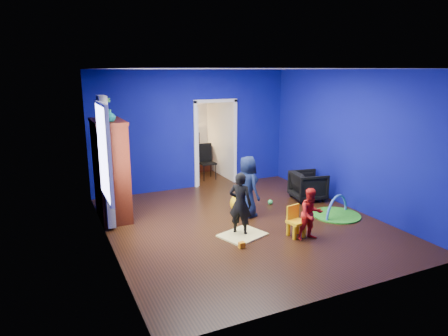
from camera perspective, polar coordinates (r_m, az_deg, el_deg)
name	(u,v)px	position (r m, az deg, el deg)	size (l,w,h in m)	color
floor	(244,224)	(7.78, 2.91, -7.93)	(5.00, 5.50, 0.01)	black
ceiling	(246,69)	(7.22, 3.20, 13.96)	(5.00, 5.50, 0.01)	white
wall_back	(193,130)	(9.84, -4.47, 5.43)	(5.00, 0.02, 2.90)	#0B0C7C
wall_front	(349,189)	(5.17, 17.43, -2.90)	(5.00, 0.02, 2.90)	#0B0C7C
wall_left	(106,163)	(6.60, -16.53, 0.73)	(0.02, 5.50, 2.90)	#0B0C7C
wall_right	(351,140)	(8.80, 17.64, 3.82)	(0.02, 5.50, 2.90)	#0B0C7C
alcove	(202,132)	(10.89, -3.10, 5.20)	(1.00, 1.75, 2.50)	silver
armchair	(308,186)	(9.27, 11.93, -2.48)	(0.69, 0.71, 0.65)	black
child_black	(240,204)	(7.11, 2.34, -5.13)	(0.42, 0.27, 1.14)	black
child_navy	(247,186)	(7.99, 3.37, -2.65)	(0.60, 0.39, 1.24)	#10163B
toddler_red	(311,214)	(7.09, 12.32, -6.46)	(0.45, 0.35, 0.92)	red
vase	(110,116)	(7.63, -16.02, 7.20)	(0.21, 0.21, 0.22)	#0D5B6E
potted_plant	(105,108)	(8.13, -16.67, 8.25)	(0.24, 0.24, 0.42)	green
tv_armoire	(111,170)	(8.11, -15.86, -0.27)	(0.58, 1.14, 1.96)	#3F120A
crt_tv	(113,168)	(8.10, -15.60, 0.04)	(0.46, 0.70, 0.54)	silver
yellow_blanket	(243,235)	(7.23, 2.66, -9.54)	(0.75, 0.60, 0.03)	#F2E07A
hopper_ball	(239,203)	(8.30, 2.21, -5.02)	(0.40, 0.40, 0.40)	yellow
kid_chair	(296,223)	(7.23, 10.31, -7.75)	(0.28, 0.28, 0.50)	yellow
play_mat	(336,215)	(8.47, 15.77, -6.50)	(0.96, 0.96, 0.03)	#3F9020
toy_arch	(336,215)	(8.47, 15.77, -6.45)	(0.86, 0.86, 0.05)	#3F8CD8
window_left	(103,152)	(6.92, -16.90, 2.14)	(0.03, 0.95, 1.55)	white
curtain	(106,163)	(7.53, -16.49, 0.75)	(0.14, 0.42, 2.40)	slate
doorway	(215,144)	(10.13, -1.24, 3.42)	(1.16, 0.10, 2.10)	white
study_desk	(195,159)	(11.64, -4.20, 1.36)	(0.88, 0.44, 0.75)	#3D140A
desk_monitor	(193,138)	(11.64, -4.46, 4.24)	(0.40, 0.05, 0.32)	black
desk_lamp	(184,140)	(11.49, -5.67, 3.99)	(0.14, 0.14, 0.14)	#FFD88C
folding_chair	(207,162)	(10.75, -2.40, 0.80)	(0.40, 0.40, 0.92)	black
book_shelf	(192,101)	(11.50, -4.55, 9.49)	(0.88, 0.24, 0.04)	white
toy_0	(309,218)	(8.09, 11.99, -6.97)	(0.10, 0.08, 0.10)	#F55C28
toy_1	(293,193)	(9.61, 9.79, -3.47)	(0.11, 0.11, 0.11)	#2491D0
toy_2	(242,245)	(6.76, 2.55, -10.94)	(0.10, 0.08, 0.10)	orange
toy_3	(270,202)	(8.88, 6.62, -4.83)	(0.11, 0.11, 0.11)	green
toy_4	(308,208)	(8.62, 11.93, -5.66)	(0.10, 0.08, 0.10)	#DB52AD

